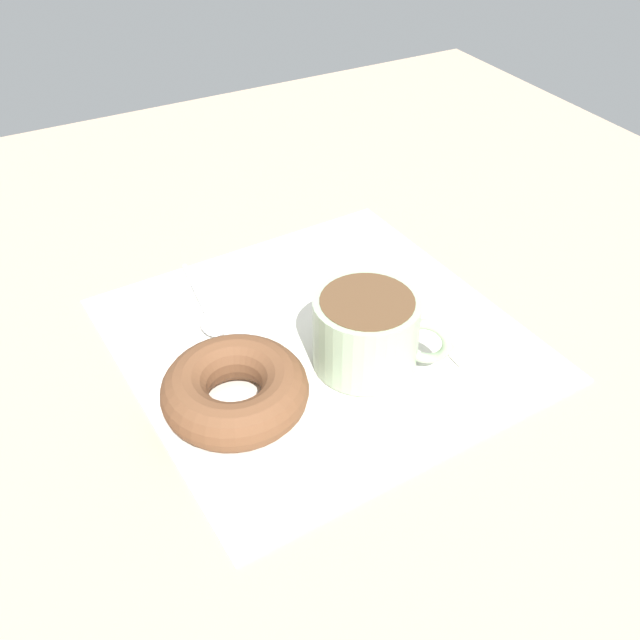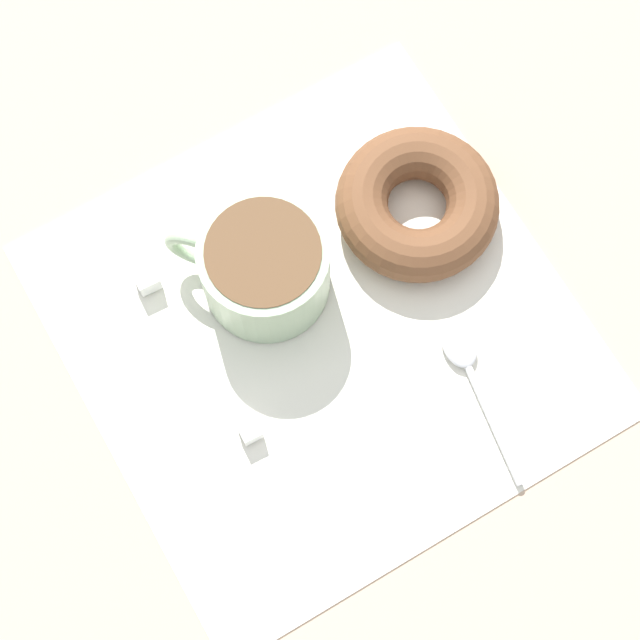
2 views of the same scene
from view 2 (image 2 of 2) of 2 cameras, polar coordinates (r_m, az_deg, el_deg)
The scene contains 7 objects.
ground_plane at distance 79.45cm, azimuth -0.87°, elevation -1.99°, with size 120.00×120.00×2.00cm, color tan.
napkin at distance 78.84cm, azimuth -0.00°, elevation -0.45°, with size 35.10×35.10×0.30cm, color white.
coffee_cup at distance 76.47cm, azimuth -3.22°, elevation 2.77°, with size 10.26×10.20×6.84cm.
donut at distance 80.19cm, azimuth 5.21°, elevation 6.19°, with size 12.28×12.28×3.97cm, color brown.
spoon at distance 78.26cm, azimuth 7.91°, elevation -2.46°, with size 2.74×12.80×0.90cm.
sugar_cube at distance 79.99cm, azimuth -9.21°, elevation 2.14°, with size 1.65×1.65×1.65cm, color white.
sugar_cube_extra at distance 76.31cm, azimuth -3.75°, elevation -5.93°, with size 1.45×1.45×1.45cm, color white.
Camera 2 is at (-8.14, -18.58, 75.82)cm, focal length 60.00 mm.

